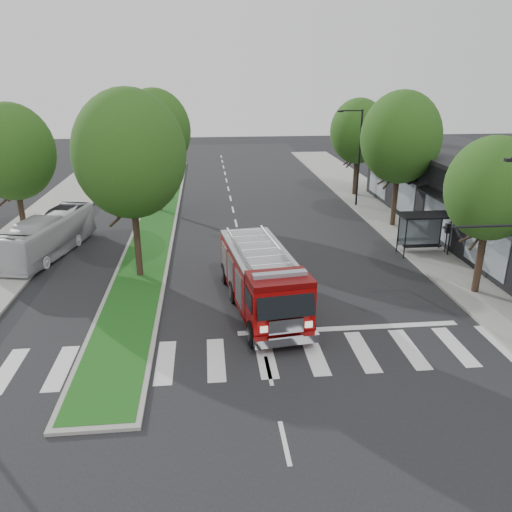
{
  "coord_description": "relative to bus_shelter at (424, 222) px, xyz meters",
  "views": [
    {
      "loc": [
        -2.14,
        -20.32,
        10.79
      ],
      "look_at": [
        0.3,
        3.87,
        1.8
      ],
      "focal_mm": 35.0,
      "sensor_mm": 36.0,
      "label": 1
    }
  ],
  "objects": [
    {
      "name": "tree_median_far",
      "position": [
        -17.2,
        11.85,
        4.45
      ],
      "size": [
        5.6,
        5.6,
        9.72
      ],
      "color": "black",
      "rests_on": "ground"
    },
    {
      "name": "fire_engine",
      "position": [
        -10.86,
        -6.67,
        -0.55
      ],
      "size": [
        3.74,
        9.21,
        3.1
      ],
      "rotation": [
        0.0,
        0.0,
        0.12
      ],
      "color": "#590404",
      "rests_on": "ground"
    },
    {
      "name": "sidewalk_right",
      "position": [
        1.3,
        1.85,
        -1.96
      ],
      "size": [
        5.0,
        80.0,
        0.15
      ],
      "primitive_type": "cube",
      "color": "gray",
      "rests_on": "ground"
    },
    {
      "name": "median",
      "position": [
        -17.2,
        9.85,
        -1.96
      ],
      "size": [
        3.0,
        50.0,
        0.15
      ],
      "color": "gray",
      "rests_on": "ground"
    },
    {
      "name": "tree_right_mid",
      "position": [
        0.3,
        5.85,
        4.45
      ],
      "size": [
        5.6,
        5.6,
        9.72
      ],
      "color": "black",
      "rests_on": "ground"
    },
    {
      "name": "tree_right_near",
      "position": [
        0.3,
        -6.15,
        3.47
      ],
      "size": [
        4.4,
        4.4,
        8.05
      ],
      "color": "black",
      "rests_on": "ground"
    },
    {
      "name": "tree_median_near",
      "position": [
        -17.2,
        -2.15,
        4.77
      ],
      "size": [
        5.8,
        5.8,
        10.16
      ],
      "color": "black",
      "rests_on": "ground"
    },
    {
      "name": "storefront_row",
      "position": [
        5.8,
        1.85,
        0.46
      ],
      "size": [
        8.0,
        30.0,
        5.0
      ],
      "primitive_type": "cube",
      "color": "black",
      "rests_on": "ground"
    },
    {
      "name": "bus_shelter",
      "position": [
        0.0,
        0.0,
        0.0
      ],
      "size": [
        3.2,
        1.6,
        2.61
      ],
      "color": "black",
      "rests_on": "ground"
    },
    {
      "name": "streetlight_right_far",
      "position": [
        -0.85,
        11.85,
        2.44
      ],
      "size": [
        2.11,
        0.2,
        8.0
      ],
      "color": "black",
      "rests_on": "ground"
    },
    {
      "name": "city_bus",
      "position": [
        -23.2,
        2.16,
        -0.78
      ],
      "size": [
        4.02,
        9.28,
        2.52
      ],
      "primitive_type": "imported",
      "rotation": [
        0.0,
        0.0,
        -0.22
      ],
      "color": "silver",
      "rests_on": "ground"
    },
    {
      "name": "tree_right_far",
      "position": [
        0.3,
        15.85,
        3.8
      ],
      "size": [
        5.0,
        5.0,
        8.73
      ],
      "color": "black",
      "rests_on": "ground"
    },
    {
      "name": "sidewalk_left",
      "position": [
        -25.7,
        1.85,
        -1.96
      ],
      "size": [
        5.0,
        80.0,
        0.15
      ],
      "primitive_type": "cube",
      "color": "gray",
      "rests_on": "ground"
    },
    {
      "name": "ground",
      "position": [
        -11.2,
        -8.15,
        -2.04
      ],
      "size": [
        140.0,
        140.0,
        0.0
      ],
      "primitive_type": "plane",
      "color": "black",
      "rests_on": "ground"
    },
    {
      "name": "tree_left_mid",
      "position": [
        -25.2,
        3.85,
        4.12
      ],
      "size": [
        5.2,
        5.2,
        9.16
      ],
      "color": "black",
      "rests_on": "ground"
    }
  ]
}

